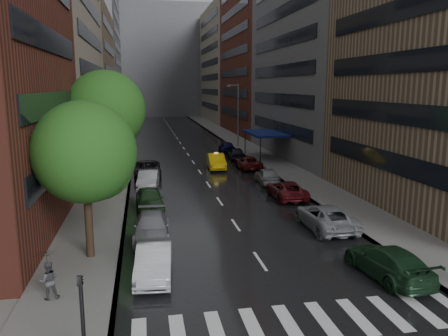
{
  "coord_description": "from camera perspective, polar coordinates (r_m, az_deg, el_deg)",
  "views": [
    {
      "loc": [
        -5.7,
        -16.47,
        8.89
      ],
      "look_at": [
        0.0,
        14.15,
        3.0
      ],
      "focal_mm": 35.0,
      "sensor_mm": 36.0,
      "label": 1
    }
  ],
  "objects": [
    {
      "name": "tree_far",
      "position": [
        46.35,
        -14.17,
        5.91
      ],
      "size": [
        4.84,
        4.84,
        7.71
      ],
      "color": "#382619",
      "rests_on": "ground"
    },
    {
      "name": "crosswalk",
      "position": [
        17.98,
        10.69,
        -19.1
      ],
      "size": [
        13.15,
        2.8,
        0.01
      ],
      "color": "silver",
      "rests_on": "ground"
    },
    {
      "name": "parked_cars_left",
      "position": [
        33.77,
        -9.74,
        -3.36
      ],
      "size": [
        2.59,
        28.62,
        1.59
      ],
      "color": "silver",
      "rests_on": "ground"
    },
    {
      "name": "sidewalk_right",
      "position": [
        68.65,
        1.92,
        3.33
      ],
      "size": [
        4.0,
        140.0,
        0.15
      ],
      "primitive_type": "cube",
      "color": "gray",
      "rests_on": "ground"
    },
    {
      "name": "building_far",
      "position": [
        134.78,
        -8.33,
        13.62
      ],
      "size": [
        40.0,
        14.0,
        32.0
      ],
      "primitive_type": "cube",
      "color": "slate",
      "rests_on": "ground"
    },
    {
      "name": "taxi",
      "position": [
        47.34,
        -1.03,
        0.88
      ],
      "size": [
        1.97,
        5.02,
        1.63
      ],
      "primitive_type": "imported",
      "rotation": [
        0.0,
        0.0,
        -0.05
      ],
      "color": "#E7B60C",
      "rests_on": "ground"
    },
    {
      "name": "sidewalk_left",
      "position": [
        67.14,
        -13.28,
        2.88
      ],
      "size": [
        4.0,
        140.0,
        0.15
      ],
      "primitive_type": "cube",
      "color": "gray",
      "rests_on": "ground"
    },
    {
      "name": "ground",
      "position": [
        19.57,
        7.93,
        -16.43
      ],
      "size": [
        220.0,
        220.0,
        0.0
      ],
      "primitive_type": "plane",
      "color": "gray",
      "rests_on": "ground"
    },
    {
      "name": "ped_black_umbrella",
      "position": [
        19.83,
        -22.04,
        -12.34
      ],
      "size": [
        0.96,
        0.98,
        2.09
      ],
      "color": "#46454A",
      "rests_on": "sidewalk_left"
    },
    {
      "name": "street_lamp_right",
      "position": [
        63.05,
        1.79,
        7.07
      ],
      "size": [
        1.74,
        0.22,
        9.0
      ],
      "color": "gray",
      "rests_on": "sidewalk_right"
    },
    {
      "name": "tree_near",
      "position": [
        22.82,
        -17.74,
        1.95
      ],
      "size": [
        5.15,
        5.15,
        8.21
      ],
      "color": "#382619",
      "rests_on": "ground"
    },
    {
      "name": "buildings_right",
      "position": [
        76.29,
        5.43,
        15.28
      ],
      "size": [
        8.05,
        109.1,
        36.0
      ],
      "color": "#937A5B",
      "rests_on": "ground"
    },
    {
      "name": "tree_mid",
      "position": [
        36.52,
        -15.21,
        7.28
      ],
      "size": [
        6.36,
        6.36,
        10.14
      ],
      "color": "#382619",
      "rests_on": "ground"
    },
    {
      "name": "traffic_light",
      "position": [
        13.95,
        -17.97,
        -18.38
      ],
      "size": [
        0.18,
        0.15,
        3.45
      ],
      "color": "black",
      "rests_on": "sidewalk_left"
    },
    {
      "name": "street_lamp_left",
      "position": [
        46.69,
        -13.04,
        5.52
      ],
      "size": [
        1.74,
        0.22,
        9.0
      ],
      "color": "gray",
      "rests_on": "sidewalk_left"
    },
    {
      "name": "road",
      "position": [
        67.31,
        -5.6,
        3.07
      ],
      "size": [
        14.0,
        140.0,
        0.01
      ],
      "primitive_type": "cube",
      "color": "black",
      "rests_on": "ground"
    },
    {
      "name": "awning",
      "position": [
        53.84,
        5.37,
        4.52
      ],
      "size": [
        4.0,
        8.0,
        3.12
      ],
      "color": "navy",
      "rests_on": "sidewalk_right"
    },
    {
      "name": "parked_cars_right",
      "position": [
        38.17,
        6.62,
        -1.7
      ],
      "size": [
        2.6,
        44.94,
        1.55
      ],
      "color": "#1A3921",
      "rests_on": "ground"
    },
    {
      "name": "buildings_left",
      "position": [
        76.17,
        -18.19,
        15.54
      ],
      "size": [
        8.0,
        108.0,
        38.0
      ],
      "color": "maroon",
      "rests_on": "ground"
    }
  ]
}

